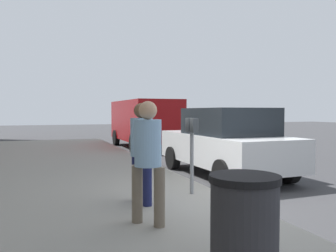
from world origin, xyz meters
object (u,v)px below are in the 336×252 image
object	(u,v)px
pedestrian_at_meter	(141,145)
parked_sedan_near	(225,142)
pedestrian_bystander	(148,153)
trash_bin	(244,235)
parking_meter	(192,139)
parked_van_far	(144,121)

from	to	relation	value
pedestrian_at_meter	parked_sedan_near	world-z (taller)	pedestrian_at_meter
pedestrian_bystander	parked_sedan_near	size ratio (longest dim) A/B	0.38
pedestrian_at_meter	pedestrian_bystander	xyz separation A→B (m)	(-1.06, 0.22, -0.00)
trash_bin	parking_meter	bearing A→B (deg)	-17.54
pedestrian_bystander	trash_bin	size ratio (longest dim) A/B	1.66
parked_sedan_near	trash_bin	xyz separation A→B (m)	(-5.45, 2.97, -0.24)
pedestrian_at_meter	parking_meter	bearing A→B (deg)	2.75
pedestrian_at_meter	trash_bin	xyz separation A→B (m)	(-3.07, 0.01, -0.46)
pedestrian_bystander	parked_van_far	world-z (taller)	parked_van_far
pedestrian_bystander	pedestrian_at_meter	bearing A→B (deg)	40.08
parking_meter	trash_bin	size ratio (longest dim) A/B	1.40
parking_meter	pedestrian_at_meter	bearing A→B (deg)	107.01
pedestrian_bystander	parked_van_far	distance (m)	11.30
parked_van_far	parking_meter	bearing A→B (deg)	168.69
pedestrian_bystander	parked_sedan_near	bearing A→B (deg)	8.89
pedestrian_at_meter	pedestrian_bystander	distance (m)	1.09
trash_bin	parked_van_far	bearing A→B (deg)	-12.99
pedestrian_bystander	trash_bin	xyz separation A→B (m)	(-2.01, -0.21, -0.46)
parking_meter	parked_van_far	xyz separation A→B (m)	(9.45, -1.89, 0.09)
parked_van_far	trash_bin	distance (m)	13.20
pedestrian_bystander	parking_meter	bearing A→B (deg)	8.92
parking_meter	trash_bin	distance (m)	3.60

